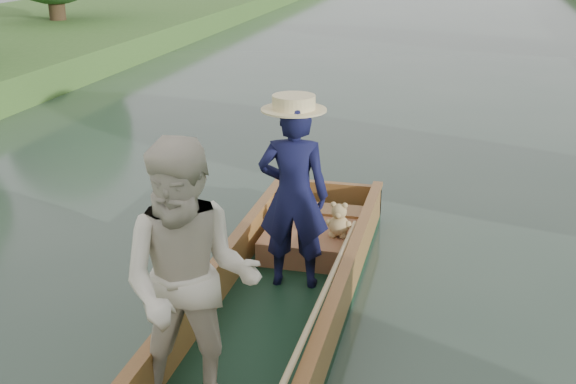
# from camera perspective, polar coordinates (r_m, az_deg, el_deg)

# --- Properties ---
(ground) EXTENTS (120.00, 120.00, 0.00)m
(ground) POSITION_cam_1_polar(r_m,az_deg,el_deg) (5.65, -1.48, -11.15)
(ground) COLOR #283D30
(ground) RESTS_ON ground
(punt) EXTENTS (1.22, 5.12, 1.85)m
(punt) POSITION_cam_1_polar(r_m,az_deg,el_deg) (5.15, -2.99, -6.52)
(punt) COLOR black
(punt) RESTS_ON ground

